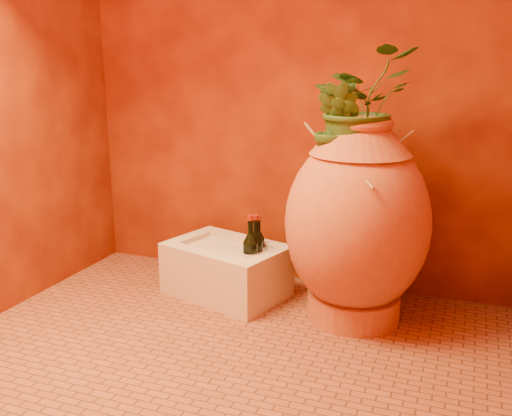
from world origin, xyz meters
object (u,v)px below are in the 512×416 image
at_px(wine_bottle_a, 258,249).
at_px(wine_bottle_c, 256,253).
at_px(stone_basin, 226,271).
at_px(wall_tap, 358,136).
at_px(amphora, 357,222).
at_px(wine_bottle_b, 250,255).

height_order(wine_bottle_a, wine_bottle_c, wine_bottle_c).
bearing_deg(stone_basin, wall_tap, 25.29).
distance_m(stone_basin, wine_bottle_c, 0.24).
relative_size(amphora, wine_bottle_c, 3.09).
height_order(wine_bottle_b, wine_bottle_c, wine_bottle_b).
distance_m(stone_basin, wine_bottle_a, 0.22).
bearing_deg(wine_bottle_a, wine_bottle_c, -77.12).
bearing_deg(wine_bottle_c, wine_bottle_a, 102.88).
bearing_deg(wine_bottle_c, amphora, -0.02).
relative_size(amphora, stone_basin, 1.41).
height_order(amphora, wall_tap, amphora).
bearing_deg(wine_bottle_b, stone_basin, 153.25).
relative_size(amphora, wall_tap, 6.92).
bearing_deg(amphora, wall_tap, 103.46).
height_order(amphora, wine_bottle_b, amphora).
xyz_separation_m(wine_bottle_c, wall_tap, (0.46, 0.34, 0.61)).
relative_size(wine_bottle_a, wine_bottle_c, 0.90).
bearing_deg(wine_bottle_b, wall_tap, 40.48).
xyz_separation_m(wine_bottle_a, wine_bottle_b, (0.01, -0.15, 0.02)).
bearing_deg(wine_bottle_c, wine_bottle_b, -98.56).
distance_m(amphora, wine_bottle_b, 0.59).
bearing_deg(wall_tap, wine_bottle_a, -153.16).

